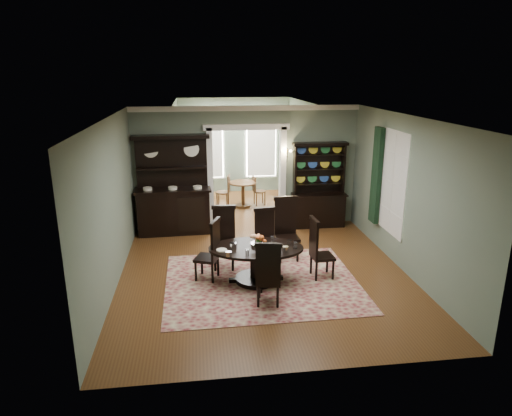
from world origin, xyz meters
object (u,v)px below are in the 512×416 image
at_px(parlor_table, 243,191).
at_px(sideboard, 173,200).
at_px(dining_table, 256,258).
at_px(welsh_dresser, 319,196).

bearing_deg(parlor_table, sideboard, -133.87).
xyz_separation_m(dining_table, sideboard, (-1.61, 2.98, 0.35)).
relative_size(dining_table, sideboard, 0.78).
relative_size(sideboard, parlor_table, 2.99).
bearing_deg(sideboard, parlor_table, 44.10).
xyz_separation_m(dining_table, welsh_dresser, (1.99, 3.03, 0.29)).
bearing_deg(dining_table, welsh_dresser, 62.52).
height_order(sideboard, parlor_table, sideboard).
height_order(dining_table, sideboard, sideboard).
relative_size(dining_table, welsh_dresser, 0.87).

